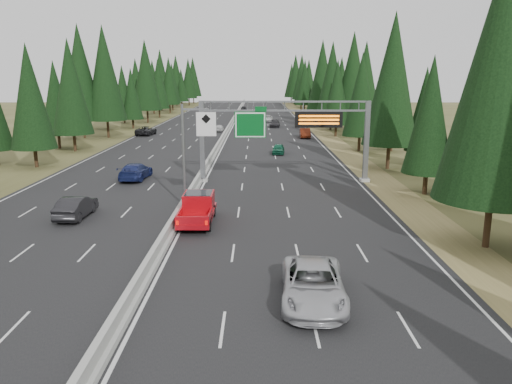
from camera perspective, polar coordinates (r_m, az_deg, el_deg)
road at (r=93.62m, az=-3.36°, el=6.78°), size 32.00×260.00×0.08m
shoulder_right at (r=94.24m, az=7.58°, el=6.72°), size 3.60×260.00×0.06m
shoulder_left at (r=96.35m, az=-14.06°, el=6.59°), size 3.60×260.00×0.06m
median_barrier at (r=93.58m, az=-3.37°, el=7.01°), size 0.70×260.00×0.85m
sign_gantry at (r=48.15m, az=4.05°, el=7.25°), size 16.75×0.98×7.80m
hov_sign_pole at (r=38.58m, az=-7.45°, el=4.96°), size 2.80×0.50×8.00m
tree_row_right at (r=83.13m, az=11.71°, el=12.32°), size 11.78×242.05×18.79m
tree_row_left at (r=94.94m, az=-17.18°, el=12.04°), size 12.00×240.41×18.91m
silver_minivan at (r=22.94m, az=6.55°, el=-10.44°), size 3.15×6.24×1.69m
red_pickup at (r=35.28m, az=-6.63°, el=-1.64°), size 2.17×6.08×1.98m
car_ahead_green at (r=66.90m, az=2.57°, el=4.95°), size 1.88×4.02×1.33m
car_ahead_dkred at (r=85.48m, az=5.62°, el=6.72°), size 1.81×4.85×1.58m
car_ahead_dkgrey at (r=104.05m, az=2.18°, el=7.82°), size 2.37×5.07×1.43m
car_ahead_white at (r=117.42m, az=1.28°, el=8.40°), size 2.83×5.28×1.41m
car_ahead_far at (r=155.88m, az=-1.42°, el=9.53°), size 1.95×4.52×1.52m
car_onc_near at (r=38.41m, az=-19.88°, el=-1.61°), size 1.79×4.85×1.58m
car_onc_blue at (r=51.27m, az=-13.61°, el=2.33°), size 2.61×5.75×1.63m
car_onc_white at (r=95.42m, az=-4.21°, el=7.31°), size 1.58×3.92×1.33m
car_onc_far at (r=91.38m, az=-12.45°, el=6.87°), size 3.16×5.86×1.56m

